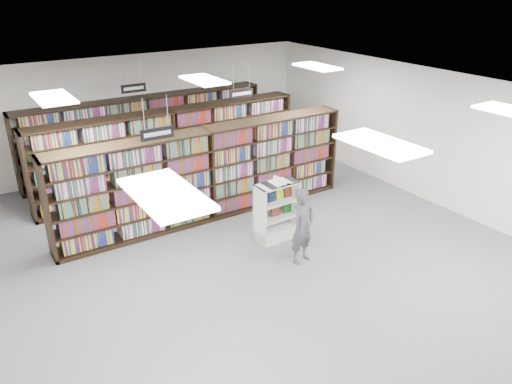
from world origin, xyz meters
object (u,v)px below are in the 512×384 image
shopper (303,226)px  open_book (280,182)px  bookshelf_row_near (208,174)px  endcap_display (275,219)px

shopper → open_book: bearing=65.5°
bookshelf_row_near → shopper: 2.78m
bookshelf_row_near → shopper: bearing=-77.2°
endcap_display → shopper: size_ratio=0.83×
endcap_display → open_book: bearing=-40.7°
open_book → shopper: size_ratio=0.47×
bookshelf_row_near → shopper: bookshelf_row_near is taller
bookshelf_row_near → endcap_display: bookshelf_row_near is taller
endcap_display → open_book: 0.86m
open_book → shopper: bearing=-100.5°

